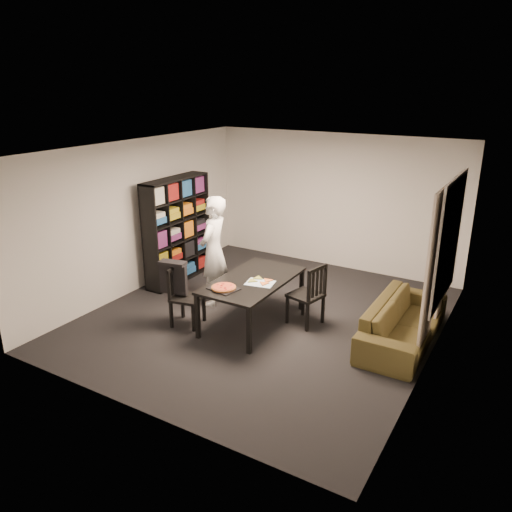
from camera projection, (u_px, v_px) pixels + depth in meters
The scene contains 16 objects.
room at pixel (265, 238), 7.38m from camera, with size 5.01×5.51×2.61m.
window_pane at pixel (450, 240), 6.61m from camera, with size 0.02×1.40×1.60m, color black.
window_frame at pixel (449, 240), 6.62m from camera, with size 0.03×1.52×1.72m, color white.
curtain_left at pixel (431, 276), 6.35m from camera, with size 0.03×0.70×2.25m, color beige.
curtain_right at pixel (447, 253), 7.19m from camera, with size 0.03×0.70×2.25m, color beige.
bookshelf at pixel (177, 230), 9.02m from camera, with size 0.35×1.50×1.90m, color black.
dining_table at pixel (253, 283), 7.43m from camera, with size 0.95×1.72×0.71m.
chair_left at pixel (182, 292), 7.45m from camera, with size 0.50×0.50×0.92m.
chair_right at pixel (311, 291), 7.39m from camera, with size 0.54×0.54×0.96m.
draped_jacket at pixel (173, 276), 7.41m from camera, with size 0.43×0.25×0.51m.
person at pixel (214, 251), 8.05m from camera, with size 0.66×0.43×1.81m, color white.
baking_tray at pixel (224, 289), 7.06m from camera, with size 0.40×0.32×0.01m, color black.
pepperoni_pizza at pixel (224, 287), 7.05m from camera, with size 0.35×0.35×0.03m.
kitchen_towel at pixel (260, 283), 7.26m from camera, with size 0.40×0.30×0.01m, color white.
pizza_slices at pixel (260, 281), 7.32m from camera, with size 0.37×0.31×0.01m, color gold, non-canonical shape.
sofa at pixel (403, 322), 7.01m from camera, with size 2.04×0.80×0.60m, color #42351A.
Camera 1 is at (3.47, -6.14, 3.50)m, focal length 35.00 mm.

